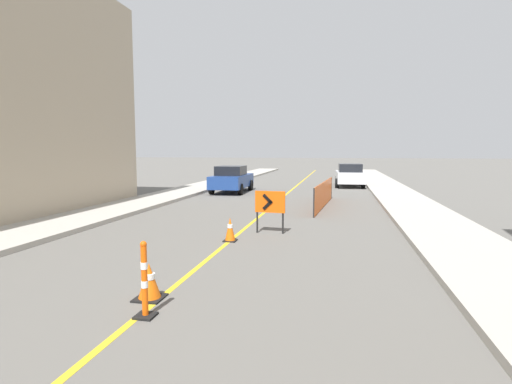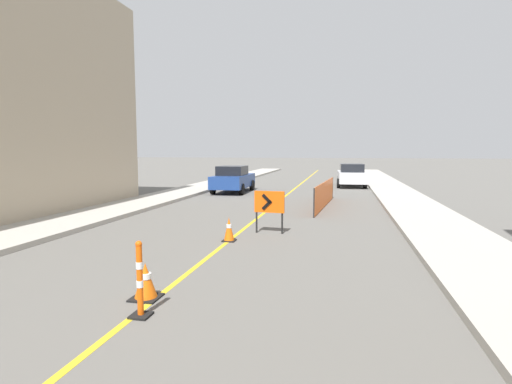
% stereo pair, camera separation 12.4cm
% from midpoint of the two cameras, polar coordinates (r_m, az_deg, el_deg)
% --- Properties ---
extents(lane_stripe, '(0.12, 62.80, 0.01)m').
position_cam_midpoint_polar(lane_stripe, '(20.47, 3.78, -1.06)').
color(lane_stripe, gold).
rests_on(lane_stripe, ground_plane).
extents(sidewalk_left, '(2.52, 62.80, 0.15)m').
position_cam_midpoint_polar(sidewalk_left, '(22.17, -11.93, -0.45)').
color(sidewalk_left, '#ADA89E').
rests_on(sidewalk_left, ground_plane).
extents(sidewalk_right, '(2.52, 62.80, 0.15)m').
position_cam_midpoint_polar(sidewalk_right, '(20.48, 20.84, -1.23)').
color(sidewalk_right, '#ADA89E').
rests_on(sidewalk_right, ground_plane).
extents(traffic_cone_fifth, '(0.47, 0.47, 0.62)m').
position_cam_midpoint_polar(traffic_cone_fifth, '(7.11, -15.01, -12.18)').
color(traffic_cone_fifth, black).
rests_on(traffic_cone_fifth, ground_plane).
extents(traffic_cone_farthest, '(0.35, 0.35, 0.67)m').
position_cam_midpoint_polar(traffic_cone_farthest, '(11.06, -3.56, -5.35)').
color(traffic_cone_farthest, black).
rests_on(traffic_cone_farthest, ground_plane).
extents(delineator_post_rear, '(0.29, 0.29, 1.16)m').
position_cam_midpoint_polar(delineator_post_rear, '(6.34, -15.70, -12.58)').
color(delineator_post_rear, black).
rests_on(delineator_post_rear, ground_plane).
extents(arrow_barricade_primary, '(0.93, 0.14, 1.28)m').
position_cam_midpoint_polar(arrow_barricade_primary, '(12.00, 2.20, -1.71)').
color(arrow_barricade_primary, '#EF560C').
rests_on(arrow_barricade_primary, ground_plane).
extents(safety_mesh_fence, '(0.57, 6.35, 1.11)m').
position_cam_midpoint_polar(safety_mesh_fence, '(18.04, 9.99, -0.31)').
color(safety_mesh_fence, '#EF560C').
rests_on(safety_mesh_fence, ground_plane).
extents(parked_car_curb_near, '(1.94, 4.33, 1.59)m').
position_cam_midpoint_polar(parked_car_curb_near, '(23.96, -3.14, 1.87)').
color(parked_car_curb_near, navy).
rests_on(parked_car_curb_near, ground_plane).
extents(parked_car_curb_mid, '(2.00, 4.38, 1.59)m').
position_cam_midpoint_polar(parked_car_curb_mid, '(28.48, 13.61, 2.36)').
color(parked_car_curb_mid, silver).
rests_on(parked_car_curb_mid, ground_plane).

